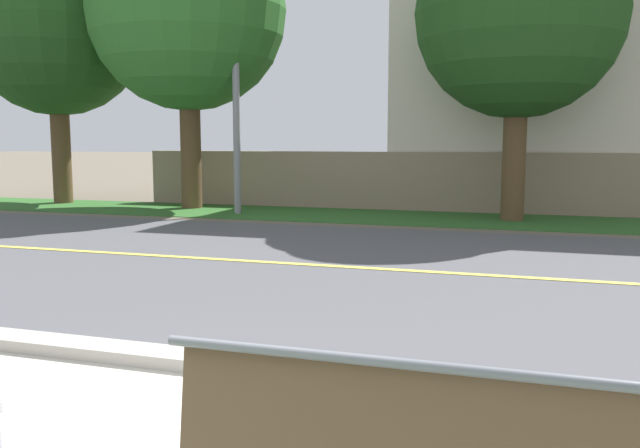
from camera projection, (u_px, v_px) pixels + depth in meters
ground_plane at (405, 252)px, 10.14m from camera, size 140.00×140.00×0.00m
curb_edge at (263, 369)px, 4.79m from camera, size 44.00×0.30×0.11m
street_asphalt at (384, 269)px, 8.72m from camera, size 52.00×8.00×0.01m
road_centre_line at (384, 269)px, 8.72m from camera, size 48.00×0.14×0.01m
far_verge_grass at (442, 219)px, 14.27m from camera, size 48.00×2.80×0.02m
streetlamp at (239, 36)px, 14.95m from camera, size 0.24×2.10×7.01m
shade_tree_far_left at (57, 12)px, 17.15m from camera, size 4.64×4.64×7.65m
garden_wall at (391, 181)px, 16.20m from camera, size 13.00×0.36×1.40m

